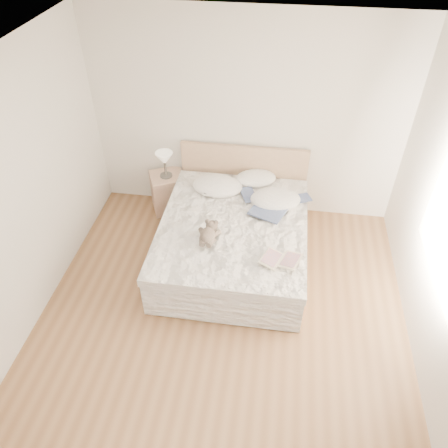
{
  "coord_description": "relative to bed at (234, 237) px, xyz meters",
  "views": [
    {
      "loc": [
        0.46,
        -2.77,
        3.92
      ],
      "look_at": [
        -0.1,
        1.05,
        0.62
      ],
      "focal_mm": 35.0,
      "sensor_mm": 36.0,
      "label": 1
    }
  ],
  "objects": [
    {
      "name": "ceiling",
      "position": [
        0.0,
        -1.19,
        2.39
      ],
      "size": [
        4.0,
        4.5,
        0.0
      ],
      "primitive_type": "cube",
      "color": "white",
      "rests_on": "ground"
    },
    {
      "name": "table_lamp",
      "position": [
        -1.04,
        0.81,
        0.51
      ],
      "size": [
        0.3,
        0.3,
        0.36
      ],
      "color": "#46423C",
      "rests_on": "nightstand"
    },
    {
      "name": "nightstand",
      "position": [
        -1.03,
        0.83,
        -0.03
      ],
      "size": [
        0.58,
        0.55,
        0.56
      ],
      "primitive_type": "cube",
      "rotation": [
        0.0,
        0.0,
        0.43
      ],
      "color": "tan",
      "rests_on": "floor"
    },
    {
      "name": "teddy_bear",
      "position": [
        -0.24,
        -0.46,
        0.34
      ],
      "size": [
        0.23,
        0.32,
        0.17
      ],
      "primitive_type": null,
      "rotation": [
        0.0,
        0.0,
        -0.03
      ],
      "color": "brown",
      "rests_on": "bed"
    },
    {
      "name": "childrens_book",
      "position": [
        0.58,
        -0.64,
        0.32
      ],
      "size": [
        0.48,
        0.4,
        0.03
      ],
      "primitive_type": "cube",
      "rotation": [
        0.0,
        0.0,
        -0.36
      ],
      "color": "beige",
      "rests_on": "bed"
    },
    {
      "name": "photo_book",
      "position": [
        -0.32,
        0.45,
        0.32
      ],
      "size": [
        0.32,
        0.24,
        0.02
      ],
      "primitive_type": "cube",
      "rotation": [
        0.0,
        0.0,
        0.16
      ],
      "color": "white",
      "rests_on": "bed"
    },
    {
      "name": "pillow_right",
      "position": [
        0.46,
        0.4,
        0.33
      ],
      "size": [
        0.69,
        0.53,
        0.19
      ],
      "primitive_type": "ellipsoid",
      "rotation": [
        0.0,
        0.0,
        0.16
      ],
      "color": "white",
      "rests_on": "bed"
    },
    {
      "name": "bed",
      "position": [
        0.0,
        0.0,
        0.0
      ],
      "size": [
        1.72,
        2.14,
        1.0
      ],
      "color": "tan",
      "rests_on": "floor"
    },
    {
      "name": "blouse",
      "position": [
        0.43,
        0.27,
        0.32
      ],
      "size": [
        0.83,
        0.85,
        0.02
      ],
      "primitive_type": null,
      "rotation": [
        0.0,
        0.0,
        -0.38
      ],
      "color": "navy",
      "rests_on": "bed"
    },
    {
      "name": "wall_left",
      "position": [
        -2.0,
        -1.19,
        1.04
      ],
      "size": [
        0.02,
        4.5,
        2.7
      ],
      "primitive_type": "cube",
      "color": "beige",
      "rests_on": "ground"
    },
    {
      "name": "pillow_middle",
      "position": [
        0.18,
        0.82,
        0.33
      ],
      "size": [
        0.63,
        0.52,
        0.16
      ],
      "primitive_type": "ellipsoid",
      "rotation": [
        0.0,
        0.0,
        0.3
      ],
      "color": "white",
      "rests_on": "bed"
    },
    {
      "name": "floor",
      "position": [
        0.0,
        -1.19,
        -0.31
      ],
      "size": [
        4.0,
        4.5,
        0.0
      ],
      "primitive_type": "cube",
      "color": "brown",
      "rests_on": "ground"
    },
    {
      "name": "wall_back",
      "position": [
        0.0,
        1.06,
        1.04
      ],
      "size": [
        4.0,
        0.02,
        2.7
      ],
      "primitive_type": "cube",
      "color": "beige",
      "rests_on": "ground"
    },
    {
      "name": "pillow_left",
      "position": [
        -0.29,
        0.58,
        0.33
      ],
      "size": [
        0.66,
        0.47,
        0.19
      ],
      "primitive_type": "ellipsoid",
      "rotation": [
        0.0,
        0.0,
        -0.03
      ],
      "color": "white",
      "rests_on": "bed"
    }
  ]
}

